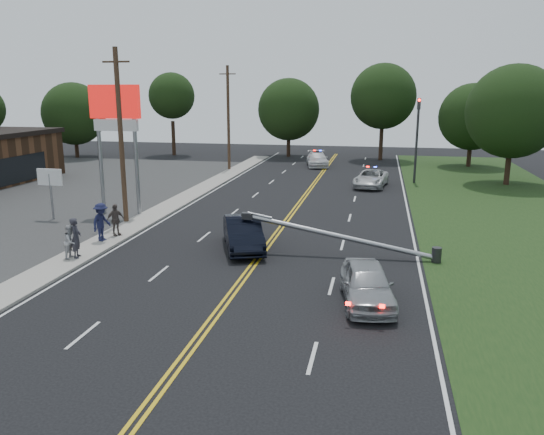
% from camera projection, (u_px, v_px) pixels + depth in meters
% --- Properties ---
extents(ground, '(120.00, 120.00, 0.00)m').
position_uv_depth(ground, '(213.00, 319.00, 18.17)').
color(ground, black).
rests_on(ground, ground).
extents(sidewalk, '(1.80, 70.00, 0.12)m').
position_uv_depth(sidewalk, '(123.00, 231.00, 29.32)').
color(sidewalk, gray).
rests_on(sidewalk, ground).
extents(centerline_yellow, '(0.36, 80.00, 0.00)m').
position_uv_depth(centerline_yellow, '(271.00, 240.00, 27.70)').
color(centerline_yellow, gold).
rests_on(centerline_yellow, ground).
extents(pylon_sign, '(3.20, 0.35, 8.00)m').
position_uv_depth(pylon_sign, '(116.00, 119.00, 32.16)').
color(pylon_sign, gray).
rests_on(pylon_sign, ground).
extents(small_sign, '(1.60, 0.14, 3.10)m').
position_uv_depth(small_sign, '(50.00, 181.00, 31.79)').
color(small_sign, gray).
rests_on(small_sign, ground).
extents(traffic_signal, '(0.28, 0.41, 7.05)m').
position_uv_depth(traffic_signal, '(417.00, 133.00, 44.15)').
color(traffic_signal, '#2D2D30').
rests_on(traffic_signal, ground).
extents(fallen_streetlight, '(9.36, 0.44, 1.91)m').
position_uv_depth(fallen_streetlight, '(350.00, 238.00, 24.76)').
color(fallen_streetlight, '#2D2D30').
rests_on(fallen_streetlight, ground).
extents(utility_pole_mid, '(1.60, 0.28, 10.00)m').
position_uv_depth(utility_pole_mid, '(121.00, 137.00, 30.22)').
color(utility_pole_mid, '#382619').
rests_on(utility_pole_mid, ground).
extents(utility_pole_far, '(1.60, 0.28, 10.00)m').
position_uv_depth(utility_pole_far, '(228.00, 118.00, 51.18)').
color(utility_pole_far, '#382619').
rests_on(utility_pole_far, ground).
extents(tree_4, '(7.14, 7.14, 8.63)m').
position_uv_depth(tree_4, '(74.00, 114.00, 61.29)').
color(tree_4, black).
rests_on(tree_4, ground).
extents(tree_5, '(5.44, 5.44, 9.79)m').
position_uv_depth(tree_5, '(172.00, 96.00, 63.00)').
color(tree_5, black).
rests_on(tree_5, ground).
extents(tree_6, '(7.20, 7.20, 9.12)m').
position_uv_depth(tree_6, '(289.00, 110.00, 61.96)').
color(tree_6, black).
rests_on(tree_6, ground).
extents(tree_7, '(7.19, 7.19, 10.65)m').
position_uv_depth(tree_7, '(383.00, 96.00, 58.49)').
color(tree_7, black).
rests_on(tree_7, ground).
extents(tree_8, '(6.72, 6.72, 8.44)m').
position_uv_depth(tree_8, '(472.00, 117.00, 53.70)').
color(tree_8, black).
rests_on(tree_8, ground).
extents(tree_9, '(7.57, 7.57, 9.79)m').
position_uv_depth(tree_9, '(514.00, 112.00, 42.93)').
color(tree_9, black).
rests_on(tree_9, ground).
extents(crashed_sedan, '(3.27, 5.11, 1.59)m').
position_uv_depth(crashed_sedan, '(243.00, 233.00, 26.08)').
color(crashed_sedan, black).
rests_on(crashed_sedan, ground).
extents(waiting_sedan, '(2.42, 4.60, 1.49)m').
position_uv_depth(waiting_sedan, '(367.00, 284.00, 19.41)').
color(waiting_sedan, '#9DA0A4').
rests_on(waiting_sedan, ground).
extents(emergency_a, '(2.99, 5.28, 1.39)m').
position_uv_depth(emergency_a, '(371.00, 178.00, 43.10)').
color(emergency_a, silver).
rests_on(emergency_a, ground).
extents(emergency_b, '(3.01, 5.40, 1.48)m').
position_uv_depth(emergency_b, '(317.00, 159.00, 54.85)').
color(emergency_b, silver).
rests_on(emergency_b, ground).
extents(bystander_a, '(0.63, 0.79, 1.87)m').
position_uv_depth(bystander_a, '(76.00, 238.00, 24.34)').
color(bystander_a, '#2B2A32').
rests_on(bystander_a, sidewalk).
extents(bystander_b, '(0.60, 0.76, 1.56)m').
position_uv_depth(bystander_b, '(71.00, 241.00, 24.30)').
color(bystander_b, '#A9A9AD').
rests_on(bystander_b, sidewalk).
extents(bystander_c, '(0.89, 1.36, 1.97)m').
position_uv_depth(bystander_c, '(101.00, 222.00, 27.06)').
color(bystander_c, '#171A3B').
rests_on(bystander_c, sidewalk).
extents(bystander_d, '(0.91, 1.06, 1.71)m').
position_uv_depth(bystander_d, '(115.00, 220.00, 28.08)').
color(bystander_d, '#564A45').
rests_on(bystander_d, sidewalk).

